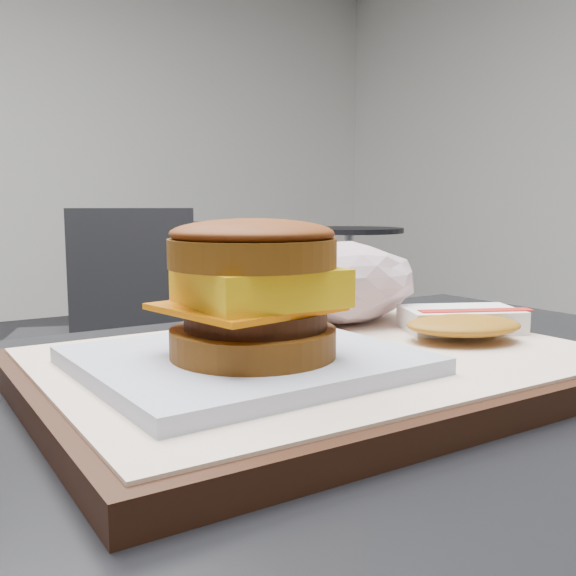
# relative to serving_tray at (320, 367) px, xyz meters

# --- Properties ---
(serving_tray) EXTENTS (0.38, 0.28, 0.02)m
(serving_tray) POSITION_rel_serving_tray_xyz_m (0.00, 0.00, 0.00)
(serving_tray) COLOR black
(serving_tray) RESTS_ON customer_table
(breakfast_sandwich) EXTENTS (0.20, 0.18, 0.09)m
(breakfast_sandwich) POSITION_rel_serving_tray_xyz_m (-0.06, -0.02, 0.05)
(breakfast_sandwich) COLOR silver
(breakfast_sandwich) RESTS_ON serving_tray
(hash_brown) EXTENTS (0.13, 0.12, 0.02)m
(hash_brown) POSITION_rel_serving_tray_xyz_m (0.13, -0.01, 0.02)
(hash_brown) COLOR white
(hash_brown) RESTS_ON serving_tray
(crumpled_wrapper) EXTENTS (0.16, 0.12, 0.07)m
(crumpled_wrapper) POSITION_rel_serving_tray_xyz_m (0.08, 0.09, 0.04)
(crumpled_wrapper) COLOR silver
(crumpled_wrapper) RESTS_ON serving_tray
(neighbor_chair) EXTENTS (0.65, 0.55, 0.88)m
(neighbor_chair) POSITION_rel_serving_tray_xyz_m (0.31, 1.66, -0.27)
(neighbor_chair) COLOR #B0B0B6
(neighbor_chair) RESTS_ON ground
(bg_table_near) EXTENTS (0.66, 0.66, 0.75)m
(bg_table_near) POSITION_rel_serving_tray_xyz_m (2.19, 2.76, -0.22)
(bg_table_near) COLOR black
(bg_table_near) RESTS_ON ground
(bg_table_far) EXTENTS (0.66, 0.66, 0.75)m
(bg_table_far) POSITION_rel_serving_tray_xyz_m (1.79, 4.46, -0.22)
(bg_table_far) COLOR black
(bg_table_far) RESTS_ON ground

